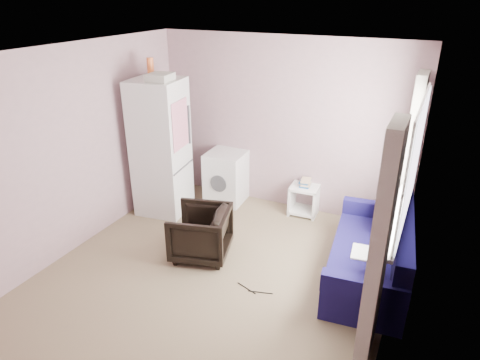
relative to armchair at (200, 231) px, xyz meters
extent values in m
cube|color=#816F54|center=(0.36, -0.34, -0.36)|extent=(3.80, 4.20, 0.02)
cube|color=silver|center=(0.36, -0.34, 2.16)|extent=(3.80, 4.20, 0.02)
cube|color=#A4828A|center=(0.36, 1.77, 0.90)|extent=(3.80, 0.02, 2.50)
cube|color=#A4828A|center=(0.36, -2.45, 0.90)|extent=(3.80, 0.02, 2.50)
cube|color=#A4828A|center=(-1.55, -0.34, 0.90)|extent=(0.02, 4.20, 2.50)
cube|color=#A4828A|center=(2.27, -0.34, 0.90)|extent=(0.02, 4.20, 2.50)
cube|color=white|center=(2.25, 0.36, 1.15)|extent=(0.01, 1.60, 1.20)
imported|color=black|center=(0.00, 0.00, 0.00)|extent=(0.79, 0.82, 0.70)
cube|color=silver|center=(-1.11, 0.83, 0.63)|extent=(0.75, 0.75, 1.95)
cube|color=#404247|center=(-0.78, 0.87, 0.38)|extent=(0.10, 0.62, 0.02)
cube|color=#404247|center=(-0.81, 1.12, 0.93)|extent=(0.03, 0.04, 0.56)
cube|color=silver|center=(-0.77, 0.84, 1.01)|extent=(0.07, 0.46, 0.67)
cylinder|color=orange|center=(-1.21, 0.87, 1.73)|extent=(0.10, 0.10, 0.27)
cube|color=#A9A89F|center=(-0.97, 0.73, 1.65)|extent=(0.33, 0.37, 0.10)
cube|color=silver|center=(-0.42, 1.49, 0.05)|extent=(0.59, 0.59, 0.79)
cube|color=#404247|center=(-0.42, 1.48, 0.42)|extent=(0.55, 0.53, 0.05)
cylinder|color=#404247|center=(-0.40, 1.21, 0.05)|extent=(0.26, 0.03, 0.26)
cube|color=white|center=(0.81, 1.61, 0.07)|extent=(0.43, 0.43, 0.04)
cube|color=white|center=(0.81, 1.61, -0.29)|extent=(0.43, 0.43, 0.04)
cube|color=white|center=(0.63, 1.60, -0.13)|extent=(0.06, 0.40, 0.44)
cube|color=white|center=(0.99, 1.62, -0.13)|extent=(0.06, 0.40, 0.44)
cube|color=#205286|center=(0.81, 1.61, 0.11)|extent=(0.15, 0.20, 0.03)
cube|color=tan|center=(0.82, 1.61, 0.13)|extent=(0.16, 0.21, 0.03)
cube|color=#205286|center=(0.80, 1.61, 0.16)|extent=(0.13, 0.20, 0.03)
cube|color=tan|center=(0.82, 1.61, 0.19)|extent=(0.16, 0.22, 0.03)
cube|color=#15104C|center=(1.95, 0.41, -0.16)|extent=(0.99, 1.79, 0.38)
cube|color=#15104C|center=(2.27, 0.45, 0.24)|extent=(0.35, 1.73, 0.42)
cube|color=#15104C|center=(2.04, -0.41, 0.13)|extent=(0.82, 0.22, 0.19)
cube|color=#15104C|center=(1.86, 1.24, 0.13)|extent=(0.82, 0.22, 0.19)
cube|color=beige|center=(2.05, -0.13, 0.22)|extent=(0.15, 0.39, 0.38)
cube|color=beige|center=(1.94, 0.97, 0.22)|extent=(0.15, 0.39, 0.38)
cube|color=white|center=(1.88, 0.31, 0.04)|extent=(0.25, 0.34, 0.02)
cube|color=silver|center=(2.00, 0.32, 0.15)|extent=(0.09, 0.32, 0.21)
cube|color=white|center=(2.18, 0.36, 0.52)|extent=(0.14, 1.70, 0.04)
cube|color=white|center=(2.23, 0.36, 0.55)|extent=(0.02, 1.68, 0.05)
cube|color=white|center=(2.23, 0.36, 1.15)|extent=(0.02, 1.68, 0.05)
cube|color=white|center=(2.23, 0.36, 1.75)|extent=(0.02, 1.68, 0.05)
cube|color=white|center=(2.23, -0.44, 1.15)|extent=(0.02, 0.05, 1.20)
cube|color=white|center=(2.23, 0.10, 1.15)|extent=(0.02, 0.05, 1.20)
cube|color=white|center=(2.23, 0.63, 1.15)|extent=(0.02, 0.05, 1.20)
cube|color=white|center=(2.23, 1.16, 1.15)|extent=(0.02, 0.05, 1.20)
cube|color=beige|center=(2.14, -0.72, 0.75)|extent=(0.12, 0.46, 2.18)
cube|color=beige|center=(2.14, 1.44, 0.75)|extent=(0.12, 0.46, 2.18)
cylinder|color=black|center=(0.96, -0.35, -0.34)|extent=(0.27, 0.08, 0.01)
cylinder|color=black|center=(0.79, -0.36, -0.34)|extent=(0.26, 0.10, 0.01)
camera|label=1|loc=(2.40, -3.85, 2.70)|focal=32.00mm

